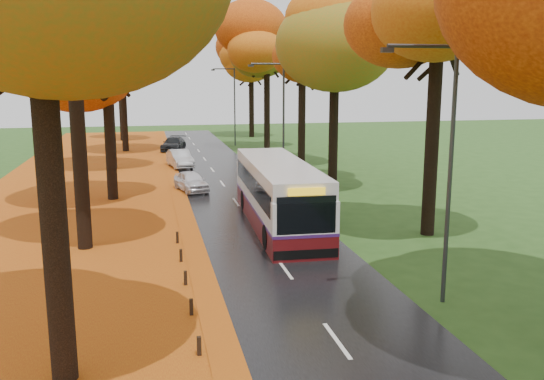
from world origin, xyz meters
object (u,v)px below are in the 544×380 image
object	(u,v)px
streetlamp_far	(232,100)
car_silver	(180,159)
bus	(278,192)
car_white	(191,181)
streetlamp_mid	(280,113)
car_dark	(173,144)
streetlamp_near	(444,155)

from	to	relation	value
streetlamp_far	car_silver	distance (m)	16.00
bus	car_white	xyz separation A→B (m)	(-3.45, 9.41, -0.98)
streetlamp_mid	car_dark	world-z (taller)	streetlamp_mid
streetlamp_mid	bus	size ratio (longest dim) A/B	0.69
streetlamp_near	streetlamp_mid	world-z (taller)	same
bus	car_dark	xyz separation A→B (m)	(-3.57, 30.34, -0.95)
streetlamp_mid	bus	bearing A→B (deg)	-103.28
streetlamp_far	car_dark	xyz separation A→B (m)	(-6.30, -3.20, -4.03)
car_silver	streetlamp_near	bearing A→B (deg)	-87.23
streetlamp_far	car_dark	size ratio (longest dim) A/B	1.79
streetlamp_far	car_white	bearing A→B (deg)	-104.35
streetlamp_mid	streetlamp_far	size ratio (longest dim) A/B	1.00
bus	streetlamp_mid	bearing A→B (deg)	78.88
streetlamp_mid	streetlamp_far	xyz separation A→B (m)	(0.00, 22.00, 0.00)
streetlamp_near	car_white	xyz separation A→B (m)	(-6.17, 19.86, -4.06)
streetlamp_near	bus	bearing A→B (deg)	104.61
bus	car_dark	size ratio (longest dim) A/B	2.61
bus	car_silver	xyz separation A→B (m)	(-3.57, 19.39, -0.91)
streetlamp_near	car_dark	xyz separation A→B (m)	(-6.30, 40.80, -4.03)
streetlamp_mid	car_dark	size ratio (longest dim) A/B	1.79
streetlamp_near	car_silver	xyz separation A→B (m)	(-6.30, 29.84, -3.99)
streetlamp_near	car_silver	distance (m)	30.76
car_white	streetlamp_far	bearing A→B (deg)	61.90
car_dark	bus	bearing A→B (deg)	-67.86
car_silver	car_dark	distance (m)	10.96
bus	car_white	size ratio (longest dim) A/B	3.23
car_white	car_dark	world-z (taller)	car_dark
car_silver	streetlamp_far	bearing A→B (deg)	56.88
streetlamp_far	streetlamp_mid	bearing A→B (deg)	-90.00
streetlamp_mid	streetlamp_far	distance (m)	22.00
streetlamp_far	streetlamp_near	bearing A→B (deg)	-90.00
car_silver	bus	bearing A→B (deg)	-88.71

